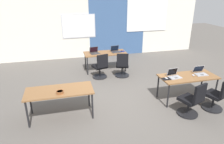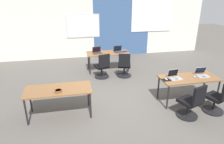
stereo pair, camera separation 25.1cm
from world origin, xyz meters
name	(u,v)px [view 1 (the left image)]	position (x,y,z in m)	size (l,w,h in m)	color
ground_plane	(121,96)	(0.00, 0.00, 0.00)	(24.00, 24.00, 0.00)	#56514C
back_wall_assembly	(96,26)	(0.04, 4.20, 1.41)	(10.00, 0.27, 2.80)	silver
desk_near_left	(60,92)	(-1.75, -0.60, 0.66)	(1.60, 0.70, 0.72)	brown
desk_near_right	(188,78)	(1.75, -0.60, 0.66)	(1.60, 0.70, 0.72)	brown
desk_far_center	(105,54)	(0.00, 2.20, 0.66)	(1.60, 0.70, 0.72)	brown
laptop_near_right_inner	(174,75)	(1.32, -0.57, 0.77)	(0.36, 0.32, 0.23)	#9E9EA3
mousepad_near_right_inner	(166,79)	(1.06, -0.63, 0.72)	(0.22, 0.19, 0.00)	black
mouse_near_right_inner	(166,78)	(1.06, -0.63, 0.74)	(0.08, 0.11, 0.03)	#B2B2B7
chair_near_right_inner	(192,102)	(1.38, -1.38, 0.38)	(0.56, 0.61, 0.92)	black
laptop_far_right	(116,51)	(0.41, 2.20, 0.77)	(0.36, 0.33, 0.23)	#333338
mousepad_far_right	(122,51)	(0.66, 2.20, 0.72)	(0.22, 0.19, 0.00)	navy
mouse_far_right	(122,51)	(0.66, 2.20, 0.74)	(0.07, 0.11, 0.03)	black
chair_far_right	(122,67)	(0.45, 1.43, 0.38)	(0.54, 0.59, 0.92)	black
laptop_near_right_end	(200,72)	(2.16, -0.56, 0.77)	(0.34, 0.33, 0.22)	#9E9EA3
mouse_near_right_end	(193,75)	(1.89, -0.62, 0.74)	(0.07, 0.11, 0.03)	#B2B2B7
chair_near_right_end	(217,97)	(2.17, -1.32, 0.38)	(0.57, 0.61, 0.92)	black
laptop_far_left	(95,52)	(-0.41, 2.21, 0.77)	(0.37, 0.33, 0.23)	#333338
chair_far_left	(100,68)	(-0.34, 1.49, 0.38)	(0.54, 0.59, 0.92)	black
snack_bowl	(60,92)	(-1.73, -0.77, 0.76)	(0.18, 0.18, 0.06)	brown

